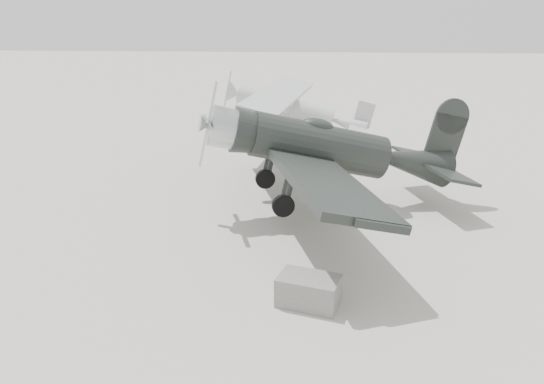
% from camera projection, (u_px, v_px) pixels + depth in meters
% --- Properties ---
extents(ground, '(160.00, 160.00, 0.00)m').
position_uv_depth(ground, '(313.00, 267.00, 15.05)').
color(ground, '#ADAA9A').
rests_on(ground, ground).
extents(lowwing_monoplane, '(9.72, 13.37, 4.32)m').
position_uv_depth(lowwing_monoplane, '(331.00, 149.00, 18.65)').
color(lowwing_monoplane, black).
rests_on(lowwing_monoplane, ground).
extents(highwing_monoplane, '(8.21, 11.52, 3.25)m').
position_uv_depth(highwing_monoplane, '(291.00, 104.00, 29.00)').
color(highwing_monoplane, '#A9ABAE').
rests_on(highwing_monoplane, ground).
extents(equipment_block, '(1.70, 1.32, 0.75)m').
position_uv_depth(equipment_block, '(309.00, 291.00, 13.05)').
color(equipment_block, slate).
rests_on(equipment_block, ground).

